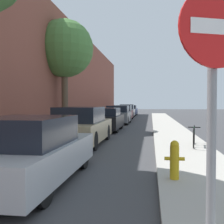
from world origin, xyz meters
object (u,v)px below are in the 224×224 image
Objects in this scene: parked_car_navy at (130,110)px; parked_car_grey at (118,115)px; parked_car_white at (127,111)px; parked_car_silver at (27,151)px; traffic_sign_post at (214,74)px; parked_car_black at (105,120)px; parked_car_maroon at (123,113)px; street_tree_far at (65,49)px; bicycle at (194,136)px; fire_hydrant at (175,159)px; parked_car_champagne at (81,127)px.

parked_car_grey is at bearing -89.40° from parked_car_navy.
parked_car_white is at bearing 90.91° from parked_car_grey.
traffic_sign_post is (3.01, -3.20, 1.22)m from parked_car_silver.
parked_car_navy is at bearing 90.10° from parked_car_black.
traffic_sign_post is at bearing -82.64° from parked_car_maroon.
bicycle is (6.61, -5.68, -4.37)m from street_tree_far.
fire_hydrant is at bearing -61.11° from street_tree_far.
parked_car_maroon reaches higher than fire_hydrant.
parked_car_white is 22.45m from bicycle.
street_tree_far reaches higher than parked_car_black.
parked_car_white is (0.00, 21.42, 0.00)m from parked_car_champagne.
parked_car_white is at bearing 90.47° from parked_car_silver.
parked_car_grey is at bearing 67.66° from street_tree_far.
bicycle is (4.23, -16.69, -0.21)m from parked_car_maroon.
parked_car_navy is (0.01, 4.80, -0.04)m from parked_car_white.
parked_car_grey is 1.57× the size of traffic_sign_post.
parked_car_white is at bearing 89.99° from parked_car_champagne.
traffic_sign_post is (3.23, -8.47, 1.16)m from parked_car_champagne.
parked_car_champagne is 0.71× the size of street_tree_far.
parked_car_grey is 5.30× the size of fire_hydrant.
parked_car_silver is 0.95× the size of parked_car_navy.
parked_car_grey is 10.30m from parked_car_white.
fire_hydrant is (3.07, -16.14, -0.17)m from parked_car_grey.
traffic_sign_post is at bearing -46.76° from parked_car_silver.
parked_car_grey is 0.96× the size of parked_car_navy.
parked_car_maroon is 5.35m from parked_car_white.
parked_car_black is 1.01× the size of parked_car_grey.
street_tree_far reaches higher than parked_car_champagne.
street_tree_far reaches higher than traffic_sign_post.
parked_car_navy is at bearing 95.90° from fire_hydrant.
parked_car_white reaches higher than parked_car_grey.
parked_car_champagne is at bearing 90.41° from traffic_sign_post.
traffic_sign_post reaches higher than parked_car_champagne.
parked_car_navy is at bearing 90.26° from parked_car_maroon.
parked_car_black is 1.03× the size of parked_car_white.
parked_car_black is at bearing -90.06° from parked_car_maroon.
street_tree_far is (-2.37, -0.43, 4.19)m from parked_car_black.
parked_car_champagne reaches higher than parked_car_black.
parked_car_white is 17.04m from street_tree_far.
parked_car_white reaches higher than parked_car_maroon.
parked_car_champagne is at bearing -90.01° from parked_car_white.
fire_hydrant is (5.56, -10.08, -4.33)m from street_tree_far.
parked_car_grey is 1.03× the size of parked_car_white.
parked_car_champagne is at bearing -65.35° from street_tree_far.
street_tree_far is 3.79× the size of bicycle.
parked_car_black is 1.59× the size of traffic_sign_post.
parked_car_white is 1.53× the size of traffic_sign_post.
parked_car_maroon is 12.01m from street_tree_far.
parked_car_maroon is (-0.17, 21.34, 0.04)m from parked_car_silver.
parked_car_white is 0.62× the size of street_tree_far.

